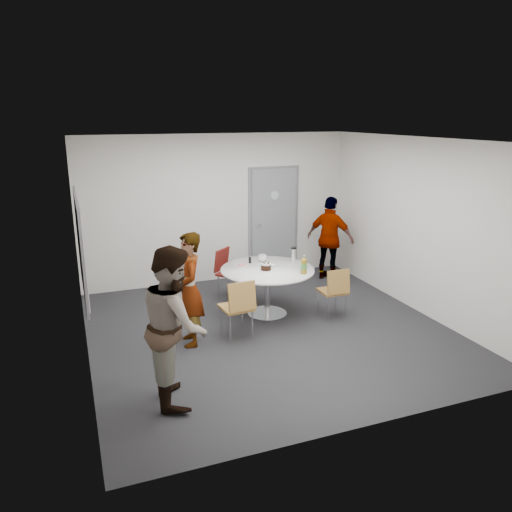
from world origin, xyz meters
name	(u,v)px	position (x,y,z in m)	size (l,w,h in m)	color
floor	(269,330)	(0.00, 0.00, 0.00)	(5.00, 5.00, 0.00)	black
ceiling	(271,140)	(0.00, 0.00, 2.70)	(5.00, 5.00, 0.00)	silver
wall_back	(218,209)	(0.00, 2.50, 1.35)	(5.00, 5.00, 0.00)	silver
wall_left	(79,258)	(-2.50, 0.00, 1.35)	(5.00, 5.00, 0.00)	silver
wall_right	(419,226)	(2.50, 0.00, 1.35)	(5.00, 5.00, 0.00)	silver
wall_front	(372,301)	(0.00, -2.50, 1.35)	(5.00, 5.00, 0.00)	silver
door	(273,222)	(1.10, 2.48, 1.03)	(1.02, 0.17, 2.12)	slate
whiteboard	(81,246)	(-2.46, 0.20, 1.45)	(0.04, 1.90, 1.25)	slate
table	(269,275)	(0.22, 0.57, 0.65)	(1.43, 1.43, 1.03)	white
chair_near_left	(239,304)	(-0.51, -0.13, 0.53)	(0.45, 0.48, 0.87)	olive
chair_near_right	(335,288)	(1.10, 0.07, 0.48)	(0.39, 0.42, 0.80)	olive
chair_far	(227,268)	(-0.15, 1.51, 0.52)	(0.59, 0.59, 0.85)	#5D1712
person_main	(189,290)	(-1.16, -0.01, 0.78)	(0.57, 0.37, 1.55)	#A5C6EA
person_left	(174,325)	(-1.62, -1.28, 0.87)	(0.84, 0.66, 1.73)	white
person_right	(330,239)	(1.95, 1.77, 0.79)	(0.92, 0.38, 1.58)	black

